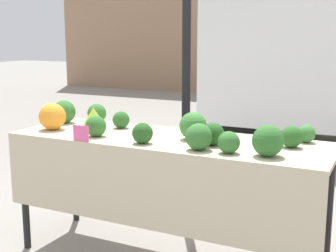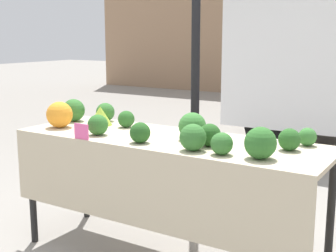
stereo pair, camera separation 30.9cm
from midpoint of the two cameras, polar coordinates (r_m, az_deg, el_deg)
name	(u,v)px [view 1 (the left image)]	position (r m, az deg, el deg)	size (l,w,h in m)	color
tent_pole	(186,75)	(3.77, -0.13, 6.18)	(0.07, 0.07, 2.45)	black
market_table	(164,157)	(3.08, -3.41, -3.84)	(2.15, 0.71, 0.87)	beige
orange_cauliflower	(52,117)	(3.50, -16.39, 1.09)	(0.19, 0.19, 0.19)	orange
romanesco_head	(94,117)	(3.55, -11.55, 1.06)	(0.18, 0.18, 0.14)	#93B238
broccoli_head_0	(96,126)	(3.19, -11.56, -0.06)	(0.14, 0.14, 0.14)	#2D6628
broccoli_head_1	(213,134)	(2.88, 2.46, -1.03)	(0.14, 0.14, 0.14)	#23511E
broccoli_head_2	(199,137)	(2.76, 0.57, -1.36)	(0.16, 0.16, 0.16)	#336B2D
broccoli_head_3	(292,137)	(2.89, 11.90, -1.34)	(0.13, 0.13, 0.13)	#285B23
broccoli_head_4	(193,126)	(3.04, 0.17, -0.01)	(0.18, 0.18, 0.18)	#387533
broccoli_head_5	(121,120)	(3.45, -8.31, 0.72)	(0.12, 0.12, 0.12)	#285B23
broccoli_head_6	(97,113)	(3.71, -11.05, 1.52)	(0.15, 0.15, 0.15)	#336B2D
broccoli_head_7	(268,141)	(2.64, 8.84, -1.83)	(0.18, 0.18, 0.18)	#2D6628
broccoli_head_8	(229,142)	(2.69, 4.17, -2.04)	(0.13, 0.13, 0.13)	#336B2D
broccoli_head_9	(306,134)	(3.04, 13.76, -0.97)	(0.11, 0.11, 0.11)	#387533
broccoli_head_10	(64,112)	(3.74, -14.90, 1.67)	(0.18, 0.18, 0.18)	#336B2D
broccoli_head_11	(142,133)	(2.95, -6.14, -0.91)	(0.13, 0.13, 0.13)	#23511E
price_sign	(81,133)	(3.08, -13.42, -0.91)	(0.12, 0.01, 0.10)	#F45B9E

